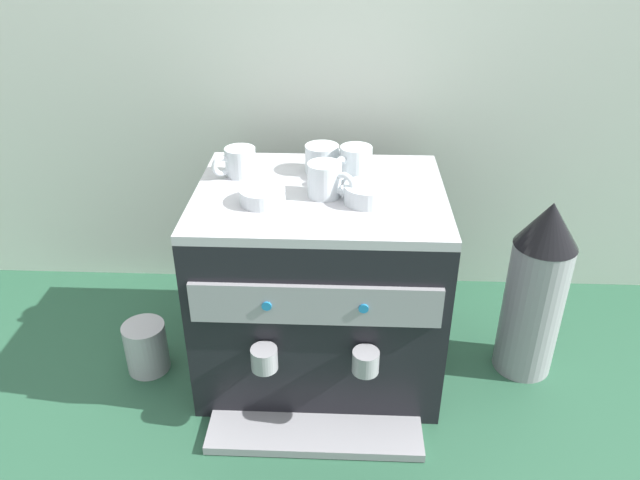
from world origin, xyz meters
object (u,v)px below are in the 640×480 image
ceramic_cup_2 (239,162)px  coffee_grinder (536,289)px  espresso_machine (320,282)px  ceramic_bowl_0 (262,196)px  milk_pitcher (146,347)px  ceramic_cup_3 (326,180)px  ceramic_bowl_1 (367,194)px  ceramic_cup_0 (354,164)px  ceramic_cup_1 (323,159)px

ceramic_cup_2 → coffee_grinder: size_ratio=0.21×
espresso_machine → ceramic_bowl_0: (-0.12, -0.06, 0.25)m
espresso_machine → coffee_grinder: espresso_machine is taller
ceramic_bowl_0 → milk_pitcher: bearing=179.1°
ceramic_cup_3 → ceramic_bowl_1: 0.09m
ceramic_cup_2 → milk_pitcher: (-0.24, -0.14, -0.44)m
coffee_grinder → milk_pitcher: size_ratio=3.51×
espresso_machine → ceramic_cup_0: ceramic_cup_0 is taller
ceramic_cup_1 → milk_pitcher: size_ratio=0.89×
ceramic_cup_3 → coffee_grinder: ceramic_cup_3 is taller
milk_pitcher → ceramic_cup_1: bearing=21.1°
espresso_machine → ceramic_bowl_1: (0.10, -0.05, 0.26)m
ceramic_cup_3 → ceramic_bowl_1: bearing=-15.6°
ceramic_bowl_1 → coffee_grinder: bearing=5.9°
ceramic_bowl_0 → coffee_grinder: (0.63, 0.06, -0.26)m
espresso_machine → ceramic_cup_3: bearing=-55.9°
ceramic_cup_0 → ceramic_bowl_1: ceramic_cup_0 is taller
ceramic_cup_1 → ceramic_bowl_0: (-0.12, -0.17, -0.02)m
ceramic_cup_2 → milk_pitcher: ceramic_cup_2 is taller
ceramic_bowl_1 → milk_pitcher: size_ratio=0.77×
ceramic_cup_3 → milk_pitcher: bearing=-175.7°
ceramic_cup_3 → ceramic_bowl_1: size_ratio=1.06×
espresso_machine → ceramic_cup_2: bearing=156.6°
milk_pitcher → espresso_machine: bearing=7.2°
ceramic_cup_1 → ceramic_bowl_1: 0.19m
ceramic_cup_2 → ceramic_bowl_0: (0.07, -0.14, -0.02)m
ceramic_cup_1 → coffee_grinder: 0.59m
ceramic_bowl_1 → ceramic_cup_1: bearing=122.4°
coffee_grinder → ceramic_bowl_0: bearing=-174.9°
milk_pitcher → ceramic_cup_2: bearing=29.8°
ceramic_cup_0 → milk_pitcher: size_ratio=0.73×
ceramic_cup_0 → ceramic_bowl_0: ceramic_cup_0 is taller
ceramic_cup_2 → coffee_grinder: (0.70, -0.09, -0.27)m
ceramic_cup_2 → ceramic_cup_3: bearing=-26.8°
espresso_machine → ceramic_bowl_1: ceramic_bowl_1 is taller
ceramic_cup_2 → ceramic_bowl_1: (0.29, -0.13, -0.01)m
ceramic_cup_0 → ceramic_cup_3: (-0.06, -0.09, -0.00)m
ceramic_cup_0 → milk_pitcher: ceramic_cup_0 is taller
espresso_machine → ceramic_bowl_0: 0.29m
ceramic_cup_1 → milk_pitcher: (-0.43, -0.17, -0.44)m
ceramic_cup_0 → ceramic_cup_2: 0.26m
ceramic_cup_3 → ceramic_bowl_1: ceramic_cup_3 is taller
ceramic_cup_3 → ceramic_cup_2: bearing=153.2°
ceramic_bowl_0 → milk_pitcher: (-0.31, 0.01, -0.42)m
coffee_grinder → ceramic_cup_2: bearing=173.0°
ceramic_bowl_0 → coffee_grinder: ceramic_bowl_0 is taller
ceramic_bowl_1 → ceramic_cup_3: bearing=164.4°
ceramic_bowl_0 → espresso_machine: bearing=26.5°
ceramic_cup_0 → ceramic_cup_2: (-0.26, 0.01, -0.01)m
ceramic_cup_0 → coffee_grinder: 0.52m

